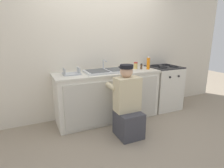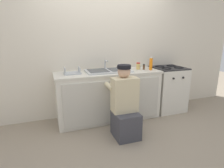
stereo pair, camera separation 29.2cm
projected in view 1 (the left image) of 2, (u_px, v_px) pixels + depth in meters
ground_plane at (114, 124)px, 3.29m from camera, size 12.00×12.00×0.00m
back_wall at (100, 50)px, 3.54m from camera, size 6.00×0.10×2.50m
counter_cabinet at (108, 97)px, 3.44m from camera, size 1.85×0.62×0.85m
countertop at (107, 73)px, 3.33m from camera, size 1.89×0.62×0.04m
sink_double_basin at (107, 71)px, 3.32m from camera, size 0.80×0.44×0.19m
stove_range at (163, 87)px, 3.96m from camera, size 0.62×0.62×0.91m
plumber_person at (128, 107)px, 2.84m from camera, size 0.42×0.61×1.10m
spice_bottle_pepper at (141, 66)px, 3.57m from camera, size 0.04×0.04×0.10m
soap_bottle_orange at (148, 63)px, 3.53m from camera, size 0.06×0.06×0.25m
dish_rack_tray at (72, 73)px, 3.09m from camera, size 0.28×0.22×0.11m
condiment_jar at (136, 66)px, 3.59m from camera, size 0.07×0.07×0.13m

